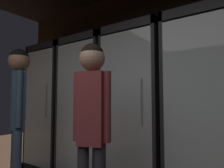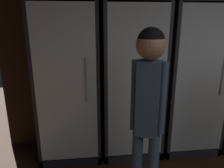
{
  "view_description": "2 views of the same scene",
  "coord_description": "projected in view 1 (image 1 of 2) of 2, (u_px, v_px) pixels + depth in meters",
  "views": [
    {
      "loc": [
        0.78,
        0.43,
        1.16
      ],
      "look_at": [
        -0.59,
        2.35,
        1.34
      ],
      "focal_mm": 32.99,
      "sensor_mm": 36.0,
      "label": 1
    },
    {
      "loc": [
        -1.84,
        0.09,
        1.76
      ],
      "look_at": [
        -1.56,
        2.58,
        1.02
      ],
      "focal_mm": 34.3,
      "sensor_mm": 36.0,
      "label": 2
    }
  ],
  "objects": [
    {
      "name": "wall_back",
      "position": [
        182.0,
        80.0,
        2.57
      ],
      "size": [
        6.0,
        0.06,
        2.8
      ],
      "primitive_type": "cube",
      "color": "black",
      "rests_on": "ground"
    },
    {
      "name": "cooler_far_left",
      "position": [
        54.0,
        108.0,
        3.53
      ],
      "size": [
        0.76,
        0.59,
        2.07
      ],
      "color": "black",
      "rests_on": "ground"
    },
    {
      "name": "cooler_left",
      "position": [
        90.0,
        109.0,
        3.06
      ],
      "size": [
        0.76,
        0.59,
        2.07
      ],
      "color": "#2B2B30",
      "rests_on": "ground"
    },
    {
      "name": "cooler_center",
      "position": [
        138.0,
        111.0,
        2.59
      ],
      "size": [
        0.76,
        0.59,
        2.07
      ],
      "color": "#2B2B30",
      "rests_on": "ground"
    },
    {
      "name": "cooler_right",
      "position": [
        207.0,
        114.0,
        2.12
      ],
      "size": [
        0.76,
        0.59,
        2.07
      ],
      "color": "#2B2B30",
      "rests_on": "ground"
    },
    {
      "name": "shopper_near",
      "position": [
        92.0,
        114.0,
        1.67
      ],
      "size": [
        0.31,
        0.21,
        1.63
      ],
      "color": "#2D2D38",
      "rests_on": "ground"
    },
    {
      "name": "shopper_far",
      "position": [
        18.0,
        103.0,
        2.24
      ],
      "size": [
        0.27,
        0.23,
        1.72
      ],
      "color": "#384C66",
      "rests_on": "ground"
    }
  ]
}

